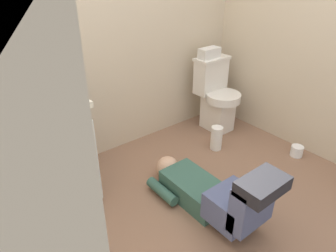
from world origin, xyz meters
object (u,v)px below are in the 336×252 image
Objects in this scene: toilet_paper_roll at (297,151)px; bottle_white at (49,80)px; faucet at (23,87)px; bottle_amber at (41,83)px; paper_towel_roll at (216,138)px; tissue_box at (209,53)px; bottle_green at (6,89)px; vanity_cabinet at (45,153)px; bottle_pink at (27,82)px; person_plumber at (212,193)px; toilet at (216,95)px; bottle_blue at (15,83)px.

bottle_white is at bearing 151.31° from toilet_paper_roll.
bottle_amber reaches higher than faucet.
bottle_amber is at bearing 164.63° from paper_towel_roll.
tissue_box is at bearing -0.85° from bottle_white.
bottle_white is at bearing 1.08° from bottle_green.
bottle_green is at bearing 154.80° from toilet_paper_roll.
vanity_cabinet reaches higher than paper_towel_roll.
bottle_pink is 0.16m from bottle_white.
bottle_pink is at bearing 160.92° from bottle_amber.
bottle_pink reaches higher than bottle_green.
bottle_green is (-0.94, 1.00, 0.70)m from person_plumber.
toilet_paper_roll is (0.20, -0.87, -0.32)m from toilet.
paper_towel_roll is at bearing 132.04° from toilet_paper_roll.
toilet_paper_roll is at bearing -26.05° from faucet.
bottle_blue is at bearing 174.76° from faucet.
bottle_amber is at bearing -13.45° from bottle_green.
person_plumber is 0.86m from paper_towel_roll.
person_plumber is at bearing -138.51° from paper_towel_roll.
bottle_pink reaches higher than bottle_amber.
person_plumber is 1.15m from toilet_paper_roll.
toilet is at bearing 102.76° from toilet_paper_roll.
bottle_blue is 1.41× the size of bottle_amber.
bottle_pink is at bearing -179.87° from tissue_box.
person_plumber is (0.84, -0.98, -0.69)m from faucet.
bottle_blue is (-1.78, 0.01, 0.11)m from tissue_box.
person_plumber is 1.51m from bottle_blue.
person_plumber is 6.00× the size of bottle_blue.
bottle_green is at bearing 133.41° from person_plumber.
bottle_pink is at bearing 164.42° from paper_towel_roll.
bottle_white is 1.00× the size of toilet_paper_roll.
toilet_paper_roll is (0.24, -0.96, -0.75)m from tissue_box.
bottle_blue is 2.40m from toilet_paper_roll.
bottle_white is (0.16, 0.03, -0.03)m from bottle_pink.
toilet_paper_roll is at bearing -77.24° from toilet.
vanity_cabinet reaches higher than person_plumber.
person_plumber is 9.68× the size of toilet_paper_roll.
vanity_cabinet is 1.21m from person_plumber.
paper_towel_roll is at bearing -15.58° from bottle_pink.
faucet is 0.04m from bottle_pink.
tissue_box is 1.72m from bottle_pink.
bottle_amber is at bearing 177.98° from toilet.
faucet is at bearing -6.53° from bottle_green.
bottle_pink is at bearing 80.98° from vanity_cabinet.
bottle_white is (-1.56, 0.02, 0.08)m from tissue_box.
faucet reaches higher than toilet_paper_roll.
bottle_pink reaches higher than toilet_paper_roll.
bottle_white reaches higher than faucet.
person_plumber is 4.59× the size of paper_towel_roll.
bottle_pink is 1.46× the size of bottle_white.
bottle_amber is 2.25m from toilet_paper_roll.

